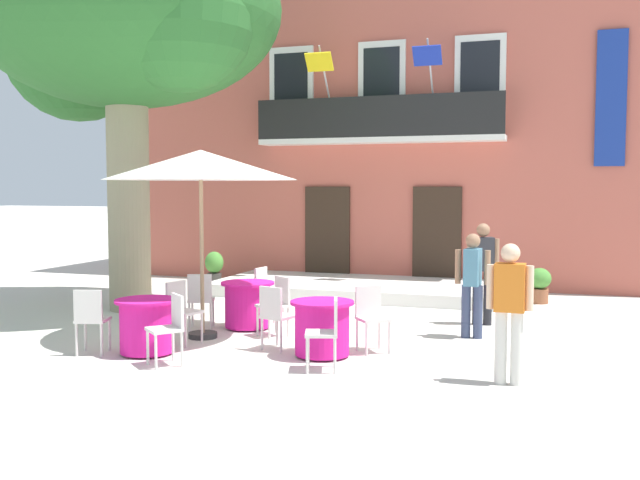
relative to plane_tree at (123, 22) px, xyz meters
name	(u,v)px	position (x,y,z in m)	size (l,w,h in m)	color
ground_plane	(305,324)	(3.67, -0.34, -5.32)	(120.00, 120.00, 0.00)	beige
building_facade	(400,130)	(3.75, 6.65, -1.57)	(13.00, 5.09, 7.50)	#BC5B4C
entrance_step_platform	(365,288)	(3.75, 3.27, -5.19)	(6.45, 2.79, 0.25)	silver
plane_tree	(123,22)	(0.00, 0.00, 0.00)	(5.92, 5.20, 7.21)	gray
cafe_table_near_tree	(248,304)	(2.91, -0.99, -4.92)	(0.86, 0.86, 0.76)	#DB1984
cafe_chair_near_tree_0	(266,290)	(2.92, -0.24, -4.79)	(0.44, 0.44, 0.91)	silver
cafe_chair_near_tree_1	(201,297)	(2.23, -1.33, -4.79)	(0.51, 0.51, 0.91)	silver
cafe_chair_near_tree_2	(277,302)	(3.57, -1.36, -4.79)	(0.56, 0.56, 0.91)	silver
cafe_table_middle	(322,328)	(4.67, -2.45, -4.92)	(0.86, 0.86, 0.76)	#DB1984
cafe_chair_middle_0	(371,314)	(5.21, -1.94, -4.79)	(0.56, 0.56, 0.91)	silver
cafe_chair_middle_1	(276,313)	(3.93, -2.30, -4.79)	(0.50, 0.50, 0.91)	silver
cafe_chair_middle_2	(327,329)	(4.96, -3.15, -4.79)	(0.50, 0.50, 0.91)	silver
cafe_table_front	(147,326)	(2.33, -3.07, -4.92)	(0.86, 0.86, 0.76)	#DB1984
cafe_chair_front_0	(170,324)	(2.95, -3.51, -4.79)	(0.56, 0.56, 0.91)	silver
cafe_chair_front_1	(181,308)	(2.44, -2.33, -4.79)	(0.49, 0.49, 0.91)	silver
cafe_chair_front_2	(91,317)	(1.64, -3.37, -4.79)	(0.50, 0.50, 0.91)	silver
cafe_umbrella	(201,166)	(2.55, -1.88, -2.70)	(2.90, 2.90, 2.85)	#997A56
ground_planter_left	(214,267)	(0.17, 3.22, -4.86)	(0.42, 0.42, 0.81)	#47423D
ground_planter_right	(539,283)	(7.33, 3.16, -4.92)	(0.45, 0.45, 0.70)	#995638
pedestrian_near_entrance	(510,305)	(7.15, -3.07, -4.38)	(0.53, 0.23, 1.65)	silver
pedestrian_mid_plaza	(472,279)	(6.45, -0.59, -4.42)	(0.53, 0.36, 1.59)	#384260
pedestrian_by_tree	(483,267)	(6.48, 0.54, -4.36)	(0.53, 0.32, 1.69)	#232328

